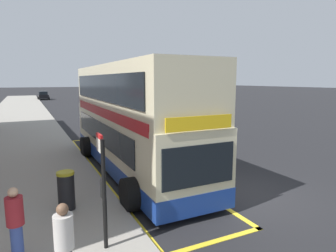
{
  "coord_description": "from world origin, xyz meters",
  "views": [
    {
      "loc": [
        -6.4,
        -7.21,
        3.8
      ],
      "look_at": [
        -0.34,
        5.16,
        1.62
      ],
      "focal_mm": 31.23,
      "sensor_mm": 36.0,
      "label": 1
    }
  ],
  "objects_px": {
    "double_decker_bus": "(131,122)",
    "parked_car_navy_behind": "(113,101)",
    "pedestrian_waiting_near_sign": "(15,221)",
    "pedestrian_further_back": "(64,244)",
    "parked_car_black_distant": "(43,96)",
    "litter_bin": "(66,190)",
    "bus_stop_sign": "(103,181)"
  },
  "relations": [
    {
      "from": "bus_stop_sign",
      "to": "parked_car_navy_behind",
      "type": "distance_m",
      "value": 35.9
    },
    {
      "from": "pedestrian_waiting_near_sign",
      "to": "parked_car_navy_behind",
      "type": "bearing_deg",
      "value": 71.41
    },
    {
      "from": "double_decker_bus",
      "to": "parked_car_navy_behind",
      "type": "xyz_separation_m",
      "value": [
        7.22,
        28.96,
        -1.26
      ]
    },
    {
      "from": "pedestrian_waiting_near_sign",
      "to": "litter_bin",
      "type": "distance_m",
      "value": 2.39
    },
    {
      "from": "parked_car_black_distant",
      "to": "parked_car_navy_behind",
      "type": "distance_m",
      "value": 22.9
    },
    {
      "from": "pedestrian_further_back",
      "to": "parked_car_navy_behind",
      "type": "bearing_deg",
      "value": 73.23
    },
    {
      "from": "bus_stop_sign",
      "to": "parked_car_black_distant",
      "type": "height_order",
      "value": "bus_stop_sign"
    },
    {
      "from": "double_decker_bus",
      "to": "bus_stop_sign",
      "type": "relative_size",
      "value": 4.3
    },
    {
      "from": "double_decker_bus",
      "to": "pedestrian_further_back",
      "type": "bearing_deg",
      "value": -117.88
    },
    {
      "from": "bus_stop_sign",
      "to": "litter_bin",
      "type": "distance_m",
      "value": 2.59
    },
    {
      "from": "double_decker_bus",
      "to": "litter_bin",
      "type": "distance_m",
      "value": 4.64
    },
    {
      "from": "double_decker_bus",
      "to": "litter_bin",
      "type": "height_order",
      "value": "double_decker_bus"
    },
    {
      "from": "double_decker_bus",
      "to": "pedestrian_waiting_near_sign",
      "type": "bearing_deg",
      "value": -129.21
    },
    {
      "from": "double_decker_bus",
      "to": "bus_stop_sign",
      "type": "xyz_separation_m",
      "value": [
        -2.55,
        -5.57,
        -0.42
      ]
    },
    {
      "from": "bus_stop_sign",
      "to": "parked_car_black_distant",
      "type": "bearing_deg",
      "value": 88.1
    },
    {
      "from": "parked_car_black_distant",
      "to": "pedestrian_waiting_near_sign",
      "type": "relative_size",
      "value": 2.73
    },
    {
      "from": "parked_car_black_distant",
      "to": "litter_bin",
      "type": "relative_size",
      "value": 3.81
    },
    {
      "from": "parked_car_navy_behind",
      "to": "litter_bin",
      "type": "distance_m",
      "value": 33.78
    },
    {
      "from": "double_decker_bus",
      "to": "parked_car_navy_behind",
      "type": "distance_m",
      "value": 29.88
    },
    {
      "from": "parked_car_black_distant",
      "to": "litter_bin",
      "type": "height_order",
      "value": "parked_car_black_distant"
    },
    {
      "from": "parked_car_navy_behind",
      "to": "pedestrian_further_back",
      "type": "distance_m",
      "value": 37.16
    },
    {
      "from": "parked_car_navy_behind",
      "to": "litter_bin",
      "type": "relative_size",
      "value": 3.81
    },
    {
      "from": "double_decker_bus",
      "to": "pedestrian_waiting_near_sign",
      "type": "relative_size",
      "value": 7.0
    },
    {
      "from": "pedestrian_waiting_near_sign",
      "to": "double_decker_bus",
      "type": "bearing_deg",
      "value": 50.79
    },
    {
      "from": "bus_stop_sign",
      "to": "parked_car_black_distant",
      "type": "relative_size",
      "value": 0.6
    },
    {
      "from": "parked_car_black_distant",
      "to": "litter_bin",
      "type": "xyz_separation_m",
      "value": [
        -2.37,
        -53.66,
        -0.11
      ]
    },
    {
      "from": "parked_car_black_distant",
      "to": "pedestrian_waiting_near_sign",
      "type": "bearing_deg",
      "value": 85.73
    },
    {
      "from": "bus_stop_sign",
      "to": "pedestrian_waiting_near_sign",
      "type": "height_order",
      "value": "bus_stop_sign"
    },
    {
      "from": "double_decker_bus",
      "to": "parked_car_black_distant",
      "type": "bearing_deg",
      "value": 90.79
    },
    {
      "from": "parked_car_black_distant",
      "to": "pedestrian_further_back",
      "type": "xyz_separation_m",
      "value": [
        -2.8,
        -57.06,
        0.2
      ]
    },
    {
      "from": "pedestrian_waiting_near_sign",
      "to": "litter_bin",
      "type": "bearing_deg",
      "value": 59.09
    },
    {
      "from": "pedestrian_further_back",
      "to": "bus_stop_sign",
      "type": "bearing_deg",
      "value": 47.82
    }
  ]
}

